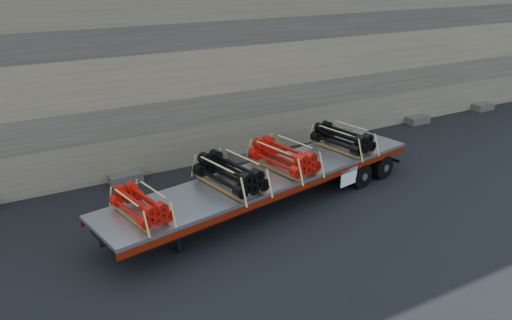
{
  "coord_description": "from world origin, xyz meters",
  "views": [
    {
      "loc": [
        -7.09,
        -12.51,
        7.7
      ],
      "look_at": [
        0.52,
        1.03,
        1.49
      ],
      "focal_mm": 35.0,
      "sensor_mm": 36.0,
      "label": 1
    }
  ],
  "objects_px": {
    "bundle_midrear": "(284,157)",
    "trailer": "(269,190)",
    "bundle_midfront": "(230,174)",
    "bundle_front": "(141,205)",
    "bundle_rear": "(343,139)"
  },
  "relations": [
    {
      "from": "bundle_front",
      "to": "bundle_midrear",
      "type": "relative_size",
      "value": 0.82
    },
    {
      "from": "trailer",
      "to": "bundle_midfront",
      "type": "xyz_separation_m",
      "value": [
        -1.57,
        -0.29,
        1.01
      ]
    },
    {
      "from": "bundle_midrear",
      "to": "bundle_midfront",
      "type": "bearing_deg",
      "value": -180.0
    },
    {
      "from": "bundle_front",
      "to": "bundle_rear",
      "type": "relative_size",
      "value": 0.86
    },
    {
      "from": "bundle_midrear",
      "to": "trailer",
      "type": "bearing_deg",
      "value": -180.0
    },
    {
      "from": "bundle_midrear",
      "to": "bundle_rear",
      "type": "bearing_deg",
      "value": -0.0
    },
    {
      "from": "trailer",
      "to": "bundle_midrear",
      "type": "xyz_separation_m",
      "value": [
        0.65,
        0.12,
        1.01
      ]
    },
    {
      "from": "bundle_midrear",
      "to": "bundle_rear",
      "type": "height_order",
      "value": "bundle_midrear"
    },
    {
      "from": "bundle_rear",
      "to": "bundle_midrear",
      "type": "bearing_deg",
      "value": 180.0
    },
    {
      "from": "trailer",
      "to": "bundle_midfront",
      "type": "height_order",
      "value": "bundle_midfront"
    },
    {
      "from": "bundle_midfront",
      "to": "bundle_midrear",
      "type": "bearing_deg",
      "value": 0.0
    },
    {
      "from": "trailer",
      "to": "bundle_rear",
      "type": "distance_m",
      "value": 3.75
    },
    {
      "from": "bundle_front",
      "to": "trailer",
      "type": "bearing_deg",
      "value": -0.0
    },
    {
      "from": "trailer",
      "to": "bundle_midfront",
      "type": "bearing_deg",
      "value": 180.0
    },
    {
      "from": "bundle_midfront",
      "to": "bundle_midrear",
      "type": "relative_size",
      "value": 1.01
    }
  ]
}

